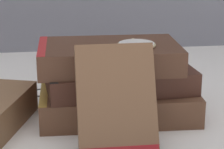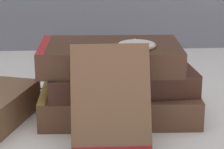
% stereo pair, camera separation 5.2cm
% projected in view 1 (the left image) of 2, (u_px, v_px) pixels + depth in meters
% --- Properties ---
extents(ground_plane, '(3.00, 3.00, 0.00)m').
position_uv_depth(ground_plane, '(93.00, 126.00, 0.71)').
color(ground_plane, white).
extents(book_flat_bottom, '(0.25, 0.17, 0.04)m').
position_uv_depth(book_flat_bottom, '(114.00, 100.00, 0.75)').
color(book_flat_bottom, brown).
rests_on(book_flat_bottom, ground_plane).
extents(book_flat_middle, '(0.23, 0.16, 0.04)m').
position_uv_depth(book_flat_middle, '(114.00, 77.00, 0.74)').
color(book_flat_middle, '#422319').
rests_on(book_flat_middle, book_flat_bottom).
extents(book_flat_top, '(0.22, 0.13, 0.04)m').
position_uv_depth(book_flat_top, '(106.00, 56.00, 0.72)').
color(book_flat_top, '#4C2D1E').
rests_on(book_flat_top, book_flat_middle).
extents(book_leaning_front, '(0.10, 0.08, 0.14)m').
position_uv_depth(book_leaning_front, '(117.00, 103.00, 0.61)').
color(book_leaning_front, brown).
rests_on(book_leaning_front, ground_plane).
extents(pocket_watch, '(0.06, 0.06, 0.01)m').
position_uv_depth(pocket_watch, '(136.00, 45.00, 0.70)').
color(pocket_watch, silver).
rests_on(pocket_watch, book_flat_top).
extents(reading_glasses, '(0.11, 0.07, 0.00)m').
position_uv_depth(reading_glasses, '(56.00, 90.00, 0.86)').
color(reading_glasses, black).
rests_on(reading_glasses, ground_plane).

